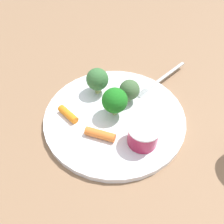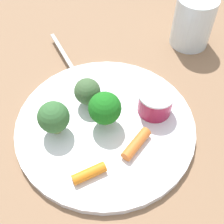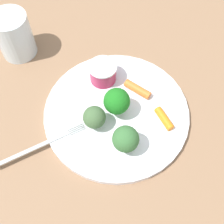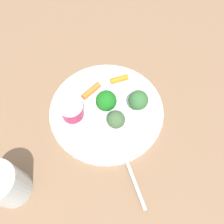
{
  "view_description": "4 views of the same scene",
  "coord_description": "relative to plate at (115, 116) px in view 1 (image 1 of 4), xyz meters",
  "views": [
    {
      "loc": [
        -0.24,
        0.14,
        0.32
      ],
      "look_at": [
        -0.01,
        0.01,
        0.03
      ],
      "focal_mm": 35.58,
      "sensor_mm": 36.0,
      "label": 1
    },
    {
      "loc": [
        0.04,
        0.25,
        0.37
      ],
      "look_at": [
        -0.01,
        -0.01,
        0.02
      ],
      "focal_mm": 47.93,
      "sensor_mm": 36.0,
      "label": 2
    },
    {
      "loc": [
        0.26,
        -0.06,
        0.48
      ],
      "look_at": [
        0.01,
        -0.01,
        0.03
      ],
      "focal_mm": 47.23,
      "sensor_mm": 36.0,
      "label": 3
    },
    {
      "loc": [
        0.0,
        -0.25,
        0.46
      ],
      "look_at": [
        0.01,
        -0.02,
        0.03
      ],
      "focal_mm": 35.43,
      "sensor_mm": 36.0,
      "label": 4
    }
  ],
  "objects": [
    {
      "name": "sauce_cup",
      "position": [
        -0.08,
        -0.01,
        0.03
      ],
      "size": [
        0.05,
        0.05,
        0.04
      ],
      "color": "#9C1D3F",
      "rests_on": "plate"
    },
    {
      "name": "broccoli_floret_0",
      "position": [
        0.07,
        -0.0,
        0.04
      ],
      "size": [
        0.04,
        0.04,
        0.05
      ],
      "color": "#96A962",
      "rests_on": "plate"
    },
    {
      "name": "broccoli_floret_1",
      "position": [
        0.0,
        0.0,
        0.04
      ],
      "size": [
        0.05,
        0.05,
        0.06
      ],
      "color": "#91AC75",
      "rests_on": "plate"
    },
    {
      "name": "ground_plane",
      "position": [
        0.0,
        0.0,
        -0.01
      ],
      "size": [
        2.4,
        2.4,
        0.0
      ],
      "primitive_type": "plane",
      "color": "#856448"
    },
    {
      "name": "fork",
      "position": [
        0.04,
        -0.14,
        0.01
      ],
      "size": [
        0.05,
        0.16,
        0.0
      ],
      "color": "#B4BBBB",
      "rests_on": "plate"
    },
    {
      "name": "carrot_stick_1",
      "position": [
        -0.03,
        0.05,
        0.01
      ],
      "size": [
        0.05,
        0.05,
        0.01
      ],
      "primitive_type": "cylinder",
      "rotation": [
        1.57,
        0.0,
        2.32
      ],
      "color": "orange",
      "rests_on": "plate"
    },
    {
      "name": "broccoli_floret_2",
      "position": [
        0.02,
        -0.04,
        0.03
      ],
      "size": [
        0.04,
        0.04,
        0.05
      ],
      "color": "#83BE73",
      "rests_on": "plate"
    },
    {
      "name": "carrot_stick_0",
      "position": [
        0.03,
        0.08,
        0.01
      ],
      "size": [
        0.05,
        0.03,
        0.01
      ],
      "primitive_type": "cylinder",
      "rotation": [
        1.57,
        0.0,
        1.85
      ],
      "color": "orange",
      "rests_on": "plate"
    },
    {
      "name": "plate",
      "position": [
        0.0,
        0.0,
        0.0
      ],
      "size": [
        0.26,
        0.26,
        0.01
      ],
      "primitive_type": "cylinder",
      "color": "white",
      "rests_on": "ground_plane"
    }
  ]
}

